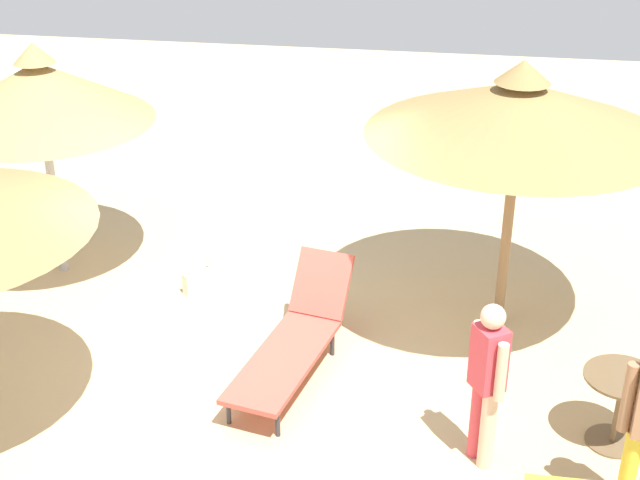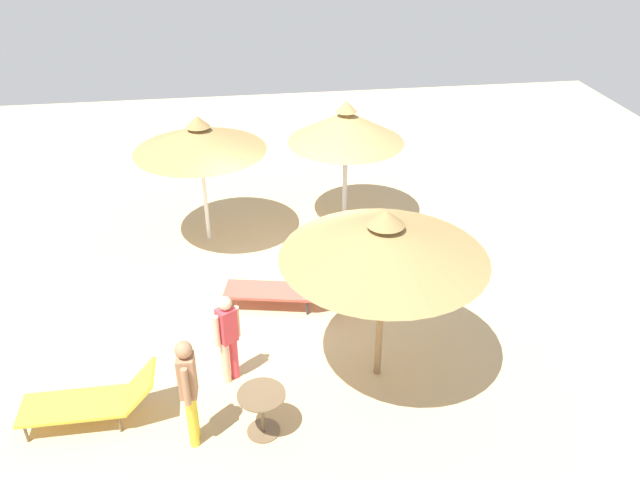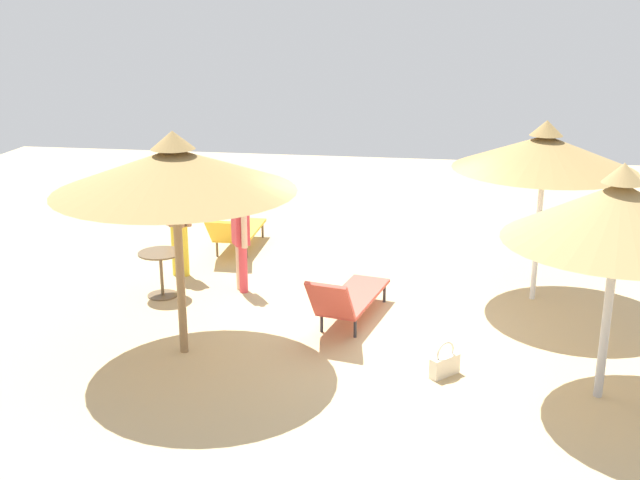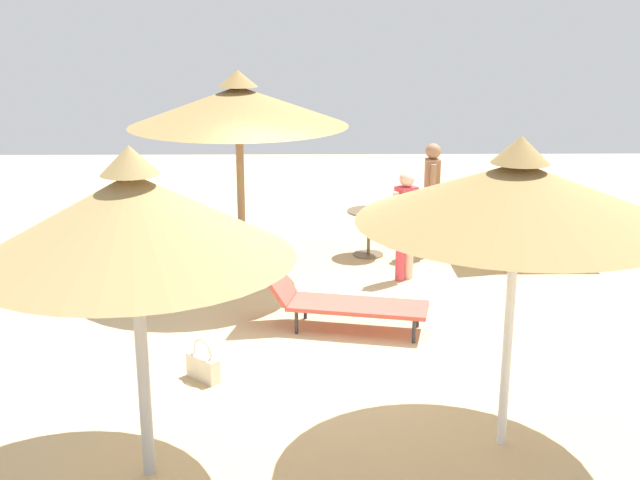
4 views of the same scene
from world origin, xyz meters
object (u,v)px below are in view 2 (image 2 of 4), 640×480
at_px(lounge_chair_front, 286,288).
at_px(side_table_round, 262,406).
at_px(lounge_chair_far_left, 93,400).
at_px(parasol_umbrella_edge, 199,138).
at_px(person_standing_center, 228,335).
at_px(person_standing_back, 189,387).
at_px(parasol_umbrella_far_right, 385,241).
at_px(parasol_umbrella_near_left, 346,127).
at_px(handbag, 348,254).

height_order(lounge_chair_front, side_table_round, lounge_chair_front).
bearing_deg(side_table_round, lounge_chair_far_left, 166.73).
distance_m(parasol_umbrella_edge, person_standing_center, 4.66).
bearing_deg(lounge_chair_front, lounge_chair_far_left, -141.05).
height_order(person_standing_back, person_standing_center, person_standing_back).
distance_m(parasol_umbrella_far_right, parasol_umbrella_near_left, 5.08).
xyz_separation_m(lounge_chair_front, person_standing_back, (-1.55, -2.96, 0.59)).
height_order(lounge_chair_front, lounge_chair_far_left, lounge_chair_front).
bearing_deg(lounge_chair_front, parasol_umbrella_edge, 117.74).
distance_m(parasol_umbrella_near_left, lounge_chair_front, 3.91).
relative_size(lounge_chair_front, person_standing_back, 1.22).
bearing_deg(person_standing_back, side_table_round, 1.48).
height_order(lounge_chair_far_left, person_standing_center, person_standing_center).
bearing_deg(parasol_umbrella_far_right, side_table_round, -152.33).
distance_m(lounge_chair_front, person_standing_back, 3.39).
bearing_deg(handbag, parasol_umbrella_edge, 154.89).
bearing_deg(parasol_umbrella_edge, parasol_umbrella_near_left, 8.44).
relative_size(person_standing_back, person_standing_center, 1.12).
relative_size(parasol_umbrella_near_left, lounge_chair_far_left, 1.43).
xyz_separation_m(parasol_umbrella_near_left, lounge_chair_front, (-1.60, -3.09, -1.79)).
relative_size(parasol_umbrella_edge, person_standing_back, 1.58).
bearing_deg(lounge_chair_front, person_standing_center, -119.93).
bearing_deg(side_table_round, lounge_chair_front, 78.23).
bearing_deg(side_table_round, person_standing_center, 110.02).
bearing_deg(person_standing_back, parasol_umbrella_near_left, 62.45).
distance_m(person_standing_back, handbag, 5.27).
xyz_separation_m(parasol_umbrella_far_right, handbag, (0.15, 3.32, -2.24)).
xyz_separation_m(parasol_umbrella_near_left, person_standing_center, (-2.63, -4.88, -1.32)).
height_order(parasol_umbrella_edge, side_table_round, parasol_umbrella_edge).
relative_size(parasol_umbrella_near_left, person_standing_center, 1.78).
height_order(parasol_umbrella_near_left, side_table_round, parasol_umbrella_near_left).
height_order(lounge_chair_front, person_standing_back, person_standing_back).
distance_m(parasol_umbrella_near_left, side_table_round, 6.64).
bearing_deg(parasol_umbrella_near_left, parasol_umbrella_edge, -171.56).
distance_m(lounge_chair_front, lounge_chair_far_left, 3.79).
xyz_separation_m(parasol_umbrella_edge, person_standing_back, (-0.16, -5.60, -1.27)).
height_order(person_standing_back, side_table_round, person_standing_back).
relative_size(parasol_umbrella_edge, person_standing_center, 1.77).
distance_m(lounge_chair_far_left, person_standing_center, 2.06).
distance_m(person_standing_center, handbag, 4.01).
xyz_separation_m(person_standing_back, person_standing_center, (0.52, 1.17, -0.12)).
height_order(lounge_chair_far_left, handbag, lounge_chair_far_left).
height_order(parasol_umbrella_near_left, handbag, parasol_umbrella_near_left).
bearing_deg(side_table_round, person_standing_back, -178.52).
relative_size(parasol_umbrella_edge, lounge_chair_far_left, 1.42).
xyz_separation_m(parasol_umbrella_edge, person_standing_center, (0.36, -4.43, -1.40)).
xyz_separation_m(parasol_umbrella_far_right, side_table_round, (-1.84, -0.96, -1.90)).
bearing_deg(parasol_umbrella_edge, parasol_umbrella_far_right, -60.43).
relative_size(lounge_chair_front, side_table_round, 2.98).
xyz_separation_m(handbag, side_table_round, (-1.99, -4.28, 0.33)).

